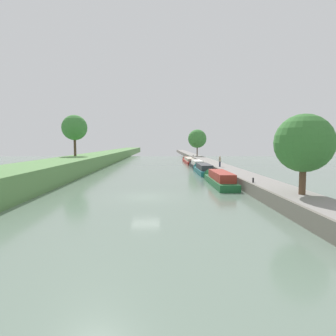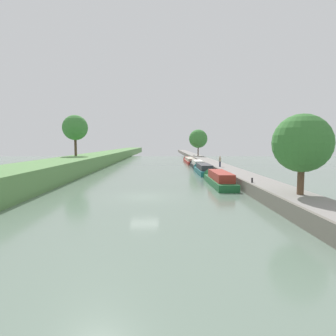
{
  "view_description": "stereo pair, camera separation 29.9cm",
  "coord_description": "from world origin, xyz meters",
  "px_view_note": "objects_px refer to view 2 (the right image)",
  "views": [
    {
      "loc": [
        1.41,
        -26.06,
        4.78
      ],
      "look_at": [
        2.4,
        18.25,
        1.0
      ],
      "focal_mm": 31.56,
      "sensor_mm": 36.0,
      "label": 1
    },
    {
      "loc": [
        1.7,
        -26.06,
        4.78
      ],
      "look_at": [
        2.4,
        18.25,
        1.0
      ],
      "focal_mm": 31.56,
      "sensor_mm": 36.0,
      "label": 2
    }
  ],
  "objects_px": {
    "narrowboat_red": "(189,160)",
    "mooring_bollard_near": "(252,180)",
    "person_walking": "(220,161)",
    "narrowboat_teal": "(203,169)",
    "narrowboat_black": "(197,164)",
    "mooring_bollard_far": "(194,156)",
    "narrowboat_green": "(218,179)"
  },
  "relations": [
    {
      "from": "narrowboat_green",
      "to": "narrowboat_black",
      "type": "relative_size",
      "value": 1.02
    },
    {
      "from": "person_walking",
      "to": "mooring_bollard_far",
      "type": "distance_m",
      "value": 33.94
    },
    {
      "from": "mooring_bollard_near",
      "to": "narrowboat_black",
      "type": "bearing_deg",
      "value": 93.29
    },
    {
      "from": "narrowboat_green",
      "to": "narrowboat_red",
      "type": "xyz_separation_m",
      "value": [
        0.01,
        38.22,
        -0.13
      ]
    },
    {
      "from": "person_walking",
      "to": "mooring_bollard_near",
      "type": "distance_m",
      "value": 18.35
    },
    {
      "from": "narrowboat_green",
      "to": "narrowboat_teal",
      "type": "bearing_deg",
      "value": 90.17
    },
    {
      "from": "narrowboat_black",
      "to": "mooring_bollard_far",
      "type": "xyz_separation_m",
      "value": [
        1.74,
        22.02,
        0.73
      ]
    },
    {
      "from": "person_walking",
      "to": "mooring_bollard_far",
      "type": "relative_size",
      "value": 3.69
    },
    {
      "from": "narrowboat_red",
      "to": "narrowboat_green",
      "type": "bearing_deg",
      "value": -90.02
    },
    {
      "from": "narrowboat_green",
      "to": "mooring_bollard_near",
      "type": "distance_m",
      "value": 6.57
    },
    {
      "from": "narrowboat_teal",
      "to": "mooring_bollard_near",
      "type": "xyz_separation_m",
      "value": [
        2.02,
        -18.94,
        0.69
      ]
    },
    {
      "from": "person_walking",
      "to": "narrowboat_red",
      "type": "bearing_deg",
      "value": 95.41
    },
    {
      "from": "narrowboat_black",
      "to": "mooring_bollard_far",
      "type": "bearing_deg",
      "value": 85.49
    },
    {
      "from": "narrowboat_teal",
      "to": "mooring_bollard_far",
      "type": "relative_size",
      "value": 23.94
    },
    {
      "from": "narrowboat_teal",
      "to": "narrowboat_black",
      "type": "height_order",
      "value": "narrowboat_teal"
    },
    {
      "from": "narrowboat_green",
      "to": "narrowboat_black",
      "type": "height_order",
      "value": "narrowboat_green"
    },
    {
      "from": "narrowboat_red",
      "to": "person_walking",
      "type": "distance_m",
      "value": 26.27
    },
    {
      "from": "person_walking",
      "to": "mooring_bollard_near",
      "type": "height_order",
      "value": "person_walking"
    },
    {
      "from": "narrowboat_red",
      "to": "person_walking",
      "type": "xyz_separation_m",
      "value": [
        2.47,
        -26.11,
        1.44
      ]
    },
    {
      "from": "mooring_bollard_near",
      "to": "person_walking",
      "type": "bearing_deg",
      "value": 88.42
    },
    {
      "from": "narrowboat_green",
      "to": "narrowboat_red",
      "type": "distance_m",
      "value": 38.22
    },
    {
      "from": "narrowboat_green",
      "to": "narrowboat_teal",
      "type": "relative_size",
      "value": 1.05
    },
    {
      "from": "narrowboat_red",
      "to": "person_walking",
      "type": "bearing_deg",
      "value": -84.59
    },
    {
      "from": "narrowboat_teal",
      "to": "mooring_bollard_far",
      "type": "distance_m",
      "value": 33.39
    },
    {
      "from": "narrowboat_green",
      "to": "mooring_bollard_near",
      "type": "relative_size",
      "value": 25.08
    },
    {
      "from": "narrowboat_red",
      "to": "mooring_bollard_near",
      "type": "xyz_separation_m",
      "value": [
        1.97,
        -44.45,
        0.79
      ]
    },
    {
      "from": "narrowboat_red",
      "to": "mooring_bollard_far",
      "type": "relative_size",
      "value": 36.82
    },
    {
      "from": "narrowboat_red",
      "to": "mooring_bollard_near",
      "type": "height_order",
      "value": "mooring_bollard_near"
    },
    {
      "from": "mooring_bollard_far",
      "to": "narrowboat_teal",
      "type": "bearing_deg",
      "value": -93.47
    },
    {
      "from": "narrowboat_red",
      "to": "person_walking",
      "type": "relative_size",
      "value": 9.98
    },
    {
      "from": "narrowboat_green",
      "to": "person_walking",
      "type": "relative_size",
      "value": 6.8
    },
    {
      "from": "narrowboat_teal",
      "to": "narrowboat_red",
      "type": "height_order",
      "value": "narrowboat_teal"
    }
  ]
}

